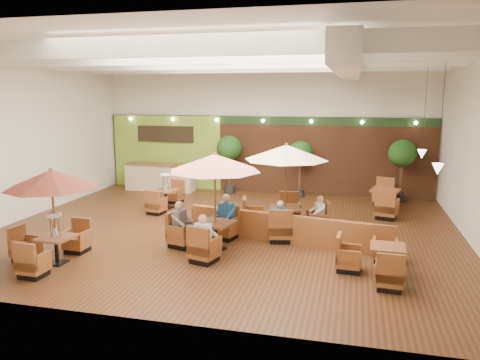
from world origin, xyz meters
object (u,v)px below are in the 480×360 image
(table_3, at_px, (166,195))
(table_5, at_px, (385,201))
(diner_4, at_px, (318,210))
(topiary_1, at_px, (300,155))
(diner_1, at_px, (225,213))
(diner_0, at_px, (204,233))
(service_counter, at_px, (160,177))
(booth_divider, at_px, (286,229))
(table_2, at_px, (286,172))
(table_1, at_px, (213,180))
(diner_3, at_px, (280,216))
(topiary_0, at_px, (229,150))
(diner_2, at_px, (181,220))
(table_4, at_px, (376,260))
(topiary_2, at_px, (402,156))
(table_0, at_px, (51,195))

(table_3, height_order, table_5, table_3)
(diner_4, bearing_deg, table_3, 50.28)
(topiary_1, xyz_separation_m, diner_1, (-1.43, -6.18, -0.92))
(diner_0, xyz_separation_m, diner_1, (0.00, 1.95, 0.03))
(service_counter, xyz_separation_m, booth_divider, (6.35, -5.95, -0.17))
(table_2, bearing_deg, diner_1, -156.40)
(diner_1, bearing_deg, table_3, -24.69)
(table_2, relative_size, diner_4, 3.86)
(topiary_1, relative_size, diner_4, 3.18)
(service_counter, xyz_separation_m, diner_0, (4.60, -7.93, 0.17))
(table_1, bearing_deg, diner_3, 49.81)
(table_1, relative_size, diner_0, 3.47)
(topiary_0, height_order, diner_2, topiary_0)
(booth_divider, distance_m, table_2, 1.82)
(table_5, distance_m, diner_4, 3.91)
(table_4, bearing_deg, diner_1, 160.48)
(booth_divider, height_order, table_1, table_1)
(booth_divider, bearing_deg, topiary_0, 128.22)
(table_3, xyz_separation_m, diner_2, (2.14, -4.01, 0.28))
(table_2, xyz_separation_m, diner_2, (-2.56, -2.11, -1.08))
(table_2, height_order, topiary_2, table_2)
(table_4, xyz_separation_m, diner_3, (-2.56, 1.84, 0.41))
(table_3, distance_m, topiary_1, 5.65)
(table_5, distance_m, diner_3, 5.30)
(topiary_0, distance_m, diner_4, 6.60)
(booth_divider, xyz_separation_m, diner_3, (-0.18, 0.10, 0.33))
(booth_divider, bearing_deg, diner_4, 63.28)
(booth_divider, distance_m, diner_2, 2.94)
(table_3, distance_m, topiary_2, 9.12)
(topiary_2, bearing_deg, diner_2, -131.44)
(table_3, bearing_deg, booth_divider, -22.33)
(table_5, height_order, diner_4, diner_4)
(table_3, bearing_deg, table_5, 19.41)
(table_4, height_order, diner_3, diner_3)
(diner_0, height_order, diner_4, diner_0)
(table_2, height_order, table_5, table_2)
(table_0, bearing_deg, service_counter, 98.50)
(booth_divider, bearing_deg, table_5, 66.37)
(table_2, xyz_separation_m, diner_4, (1.00, 0.00, -1.12))
(table_3, xyz_separation_m, topiary_0, (1.57, 3.15, 1.33))
(table_1, bearing_deg, diner_4, 54.32)
(table_1, distance_m, diner_2, 1.47)
(table_5, relative_size, topiary_1, 1.26)
(table_2, bearing_deg, service_counter, 129.72)
(table_2, distance_m, table_5, 4.75)
(topiary_0, relative_size, diner_4, 3.39)
(diner_3, bearing_deg, booth_divider, -35.53)
(table_1, distance_m, table_4, 4.55)
(table_0, height_order, topiary_0, topiary_0)
(table_3, bearing_deg, table_2, -12.72)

